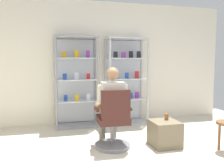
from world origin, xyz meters
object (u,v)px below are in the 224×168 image
Objects in this scene: display_cabinet_left at (76,81)px; tea_glass at (167,117)px; storage_crate at (165,133)px; office_chair at (113,124)px; display_cabinet_right at (126,80)px; seated_shopkeeper at (111,103)px.

tea_glass is at bearing -49.07° from display_cabinet_left.
storage_crate is at bearing -51.77° from display_cabinet_left.
tea_glass is at bearing -0.46° from office_chair.
display_cabinet_right reaches higher than seated_shopkeeper.
display_cabinet_left is 4.17× the size of storage_crate.
seated_shopkeeper is at bearing -116.48° from display_cabinet_right.
storage_crate is at bearing -16.01° from seated_shopkeeper.
display_cabinet_left is 1.68m from office_chair.
display_cabinet_right reaches higher than tea_glass.
display_cabinet_left is 1.98× the size of office_chair.
seated_shopkeeper reaches higher than tea_glass.
display_cabinet_left is 2.09m from tea_glass.
tea_glass reaches higher than storage_crate.
office_chair is (-0.68, -1.52, -0.57)m from display_cabinet_right.
office_chair is 2.11× the size of storage_crate.
office_chair is 0.92m from tea_glass.
display_cabinet_right is at bearing -0.03° from display_cabinet_left.
seated_shopkeeper reaches higher than storage_crate.
storage_crate is 0.28m from tea_glass.
tea_glass is (0.91, -0.17, -0.25)m from seated_shopkeeper.
office_chair reaches higher than tea_glass.
display_cabinet_right is at bearing 95.81° from storage_crate.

